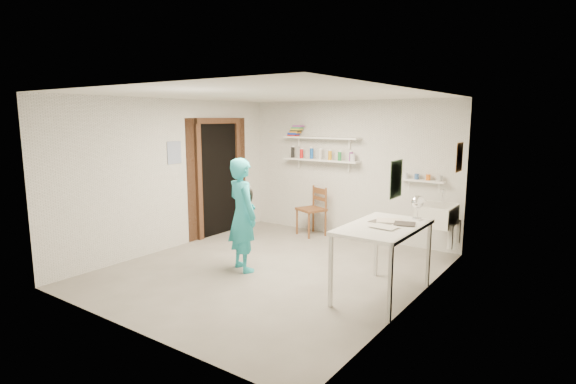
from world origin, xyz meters
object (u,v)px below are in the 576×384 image
Objects in this scene: belfast_sink at (437,215)px; work_table at (382,261)px; wall_clock at (247,193)px; man at (242,215)px; wooden_chair at (311,209)px; desk_lamp at (418,202)px.

work_table is (-0.11, -1.70, -0.27)m from belfast_sink.
belfast_sink is 2.78m from wall_clock.
wall_clock is 2.15m from work_table.
man is 1.21× the size of work_table.
wall_clock is at bearing -63.02° from wooden_chair.
work_table is at bearing -151.12° from man.
work_table is (2.19, -1.91, -0.04)m from wooden_chair.
desk_lamp is at bearing 35.82° from wall_clock.
wooden_chair is 0.73× the size of work_table.
desk_lamp is at bearing -138.79° from man.
wooden_chair is 2.85m from desk_lamp.
work_table is 0.86m from desk_lamp.
wall_clock is at bearing -179.56° from work_table.
work_table is at bearing -93.71° from belfast_sink.
man is 1.65× the size of wooden_chair.
wooden_chair is (-2.30, 0.21, -0.23)m from belfast_sink.
desk_lamp reaches higher than work_table.
wooden_chair is (-0.14, 1.93, -0.57)m from wall_clock.
wall_clock reaches higher than belfast_sink.
man reaches higher than wall_clock.
man reaches higher than belfast_sink.
belfast_sink is 1.72m from work_table.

